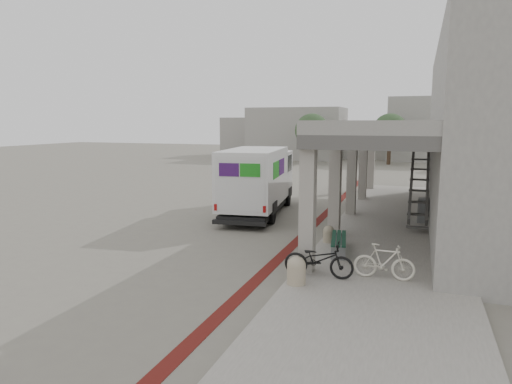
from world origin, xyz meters
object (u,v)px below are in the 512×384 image
at_px(fedex_truck, 258,179).
at_px(bicycle_cream, 384,262).
at_px(bench, 339,242).
at_px(utility_cabinet, 423,210).
at_px(bicycle_black, 319,259).

height_order(fedex_truck, bicycle_cream, fedex_truck).
distance_m(bench, utility_cabinet, 5.82).
height_order(bicycle_black, bicycle_cream, bicycle_black).
bearing_deg(utility_cabinet, bench, -112.72).
bearing_deg(bench, fedex_truck, 121.82).
relative_size(bench, bicycle_black, 1.12).
relative_size(fedex_truck, utility_cabinet, 7.47).
bearing_deg(utility_cabinet, bicycle_black, -106.34).
bearing_deg(bicycle_black, bicycle_cream, -78.20).
bearing_deg(fedex_truck, bicycle_black, -67.45).
bearing_deg(bench, bicycle_black, -101.03).
height_order(fedex_truck, utility_cabinet, fedex_truck).
relative_size(fedex_truck, bench, 3.55).
distance_m(utility_cabinet, bicycle_cream, 7.36).
xyz_separation_m(fedex_truck, bench, (4.39, -5.15, -1.09)).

